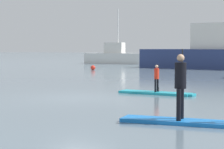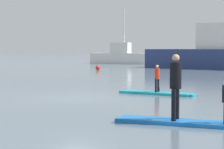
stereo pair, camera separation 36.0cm
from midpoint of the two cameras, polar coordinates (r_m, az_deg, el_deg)
The scene contains 8 objects.
ground_plane at distance 17.12m, azimuth -5.16°, elevation -3.02°, with size 240.00×240.00×0.00m, color slate.
paddleboard_near at distance 18.34m, azimuth 5.27°, elevation -2.43°, with size 3.31×0.90×0.10m.
paddler_child_solo at distance 18.29m, azimuth 5.31°, elevation -0.28°, with size 0.21×0.40×1.16m.
paddleboard_far at distance 11.31m, azimuth 9.70°, elevation -6.20°, with size 3.81×1.48×0.10m.
paddler_adult at distance 11.26m, azimuth 8.04°, elevation -1.00°, with size 0.36×0.52×1.82m.
fishing_boat_white_large at distance 41.06m, azimuth 14.03°, elevation 2.88°, with size 14.59×4.59×9.77m.
motor_boat_small_navy at distance 52.29m, azimuth 0.13°, elevation 2.39°, with size 7.40×3.41×6.54m.
mooring_buoy_near at distance 37.77m, azimuth -2.78°, elevation 0.90°, with size 0.41×0.41×0.41m, color red.
Camera 1 is at (10.40, -13.45, 1.96)m, focal length 69.94 mm.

